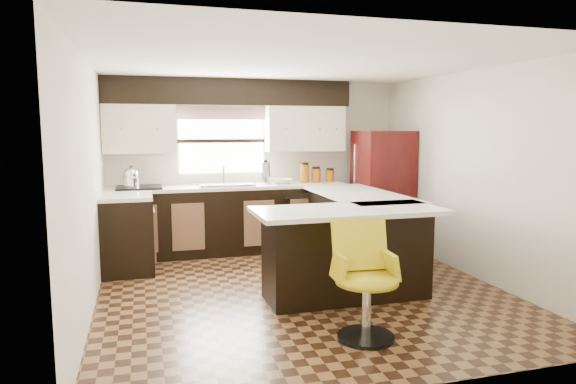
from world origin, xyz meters
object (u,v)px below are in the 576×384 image
object	(u,v)px
refrigerator	(382,190)
peninsula_long	(356,233)
peninsula_return	(346,255)
bar_chair	(367,282)

from	to	relation	value
refrigerator	peninsula_long	bearing A→B (deg)	-130.94
peninsula_return	bar_chair	size ratio (longest dim) A/B	1.70
peninsula_return	peninsula_long	bearing A→B (deg)	61.70
peninsula_return	bar_chair	xyz separation A→B (m)	(-0.24, -1.01, 0.04)
peninsula_long	bar_chair	xyz separation A→B (m)	(-0.76, -1.99, 0.04)
refrigerator	peninsula_return	bearing A→B (deg)	-125.00
peninsula_return	refrigerator	distance (m)	2.37
peninsula_return	refrigerator	xyz separation A→B (m)	(1.34, 1.92, 0.40)
peninsula_long	refrigerator	xyz separation A→B (m)	(0.82, 0.94, 0.40)
refrigerator	bar_chair	bearing A→B (deg)	-118.35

